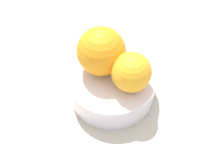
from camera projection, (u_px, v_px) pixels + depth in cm
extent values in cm
cube|color=#BCB29E|center=(112.00, 97.00, 52.05)|extent=(110.00, 110.00, 2.00)
cylinder|color=silver|center=(112.00, 92.00, 50.95)|extent=(9.45, 9.45, 0.80)
cylinder|color=silver|center=(112.00, 86.00, 49.36)|extent=(15.25, 15.25, 4.85)
sphere|color=orange|center=(101.00, 51.00, 45.50)|extent=(8.20, 8.20, 8.20)
sphere|color=#F9A823|center=(131.00, 72.00, 43.83)|extent=(6.55, 6.55, 6.55)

